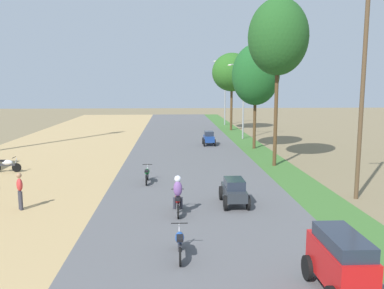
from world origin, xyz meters
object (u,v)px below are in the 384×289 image
Objects in this scene: parked_motorbike_third at (7,164)px; median_tree_nearest at (278,37)px; car_van_red at (340,260)px; streetlamp_near at (243,95)px; median_tree_second at (256,75)px; median_tree_third at (232,72)px; car_sedan_charcoal at (234,190)px; pedestrian_on_shoulder at (20,189)px; car_hatchback_blue at (209,138)px; streetlamp_mid at (225,88)px; utility_pole_near at (363,90)px; motorbike_ahead_fourth at (178,196)px; motorbike_ahead_fifth at (147,174)px; motorbike_ahead_third at (180,241)px.

parked_motorbike_third is 0.17× the size of median_tree_nearest.
car_van_red is (14.38, -15.48, 0.47)m from parked_motorbike_third.
median_tree_second is at bearing -91.00° from streetlamp_near.
car_sedan_charcoal is at bearing -98.05° from median_tree_third.
pedestrian_on_shoulder is 0.81× the size of car_hatchback_blue.
streetlamp_mid reaches higher than pedestrian_on_shoulder.
median_tree_third is at bearing 93.69° from utility_pole_near.
parked_motorbike_third is at bearing 139.97° from motorbike_ahead_fourth.
motorbike_ahead_fourth is 1.00× the size of motorbike_ahead_fifth.
car_sedan_charcoal reaches higher than parked_motorbike_third.
pedestrian_on_shoulder is at bearing -121.28° from streetlamp_near.
car_van_red is (10.77, -7.78, 0.06)m from pedestrian_on_shoulder.
streetlamp_near reaches higher than car_van_red.
median_tree_nearest is at bearing -90.92° from streetlamp_near.
car_sedan_charcoal is 17.92m from car_hatchback_blue.
streetlamp_mid is (0.07, 6.34, -1.84)m from median_tree_third.
motorbike_ahead_fourth is (-6.78, -23.31, -3.48)m from streetlamp_near.
median_tree_third is at bearing 85.88° from car_van_red.
motorbike_ahead_fifth is at bearing 133.69° from car_sedan_charcoal.
pedestrian_on_shoulder is 0.90× the size of motorbike_ahead_fourth.
utility_pole_near is at bearing -87.09° from streetlamp_mid.
motorbike_ahead_fourth is (-6.78, -37.16, -4.05)m from streetlamp_mid.
median_tree_nearest is at bearing -90.45° from streetlamp_mid.
streetlamp_near is 3.68× the size of car_hatchback_blue.
median_tree_third is 4.44× the size of car_hatchback_blue.
median_tree_second is 0.87× the size of utility_pole_near.
pedestrian_on_shoulder is at bearing -146.19° from median_tree_nearest.
motorbike_ahead_fifth is (-1.60, 5.53, -0.28)m from motorbike_ahead_fourth.
median_tree_nearest is at bearing 4.12° from parked_motorbike_third.
pedestrian_on_shoulder is 38.80m from streetlamp_mid.
parked_motorbike_third is 1.00× the size of motorbike_ahead_third.
pedestrian_on_shoulder is at bearing -114.33° from median_tree_third.
pedestrian_on_shoulder is at bearing -118.40° from car_hatchback_blue.
streetlamp_mid is 33.01m from motorbike_ahead_fifth.
median_tree_third is (17.09, 22.10, 6.19)m from parked_motorbike_third.
streetlamp_mid is at bearing 58.90° from parked_motorbike_third.
streetlamp_near reaches higher than pedestrian_on_shoulder.
motorbike_ahead_third is at bearing -115.07° from car_sedan_charcoal.
utility_pole_near is 4.40× the size of car_sedan_charcoal.
car_van_red is (-4.55, -8.93, -4.15)m from utility_pole_near.
median_tree_third is (0.15, 20.88, -1.62)m from median_tree_nearest.
car_van_red is at bearing -94.12° from median_tree_third.
median_tree_third is 3.69× the size of car_van_red.
median_tree_third is (0.04, 13.62, 0.58)m from median_tree_second.
median_tree_third is at bearing 77.72° from motorbike_ahead_fourth.
median_tree_third is 3.94× the size of car_sedan_charcoal.
motorbike_ahead_fourth is at bearing -99.00° from car_hatchback_blue.
parked_motorbike_third is 1.00× the size of motorbike_ahead_fifth.
motorbike_ahead_fourth reaches higher than pedestrian_on_shoulder.
motorbike_ahead_fifth is at bearing 114.52° from car_van_red.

